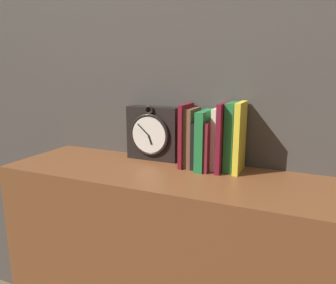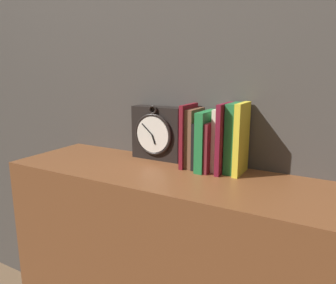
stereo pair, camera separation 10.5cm
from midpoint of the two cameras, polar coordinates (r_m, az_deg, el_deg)
The scene contains 11 objects.
wall_back at distance 1.32m, azimuth 1.62°, elevation 13.47°, with size 6.00×0.05×2.60m.
clock at distance 1.33m, azimuth -4.87°, elevation 1.50°, with size 0.22×0.08×0.23m.
book_slot0_maroon at distance 1.24m, azimuth 0.75°, elevation 1.18°, with size 0.02×0.13×0.24m.
book_slot1_brown at distance 1.24m, azimuth 1.80°, elevation 0.79°, with size 0.03×0.12×0.22m.
book_slot2_black at distance 1.23m, azimuth 2.88°, elevation -0.41°, with size 0.02×0.12×0.17m.
book_slot3_green at distance 1.21m, azimuth 3.94°, elevation 0.36°, with size 0.03×0.15×0.22m.
book_slot4_maroon at distance 1.21m, azimuth 5.06°, elevation -0.59°, with size 0.01×0.14×0.18m.
book_slot5_cream at distance 1.21m, azimuth 6.17°, elevation 0.57°, with size 0.02×0.11×0.23m.
book_slot6_maroon at distance 1.19m, azimuth 7.06°, elevation 0.83°, with size 0.02×0.14×0.25m.
book_slot7_green at distance 1.19m, azimuth 8.55°, elevation 0.87°, with size 0.03×0.11×0.25m.
book_slot8_yellow at distance 1.18m, azimuth 9.95°, elevation 0.75°, with size 0.02×0.13×0.25m.
Camera 1 is at (0.46, -1.02, 1.28)m, focal length 35.00 mm.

